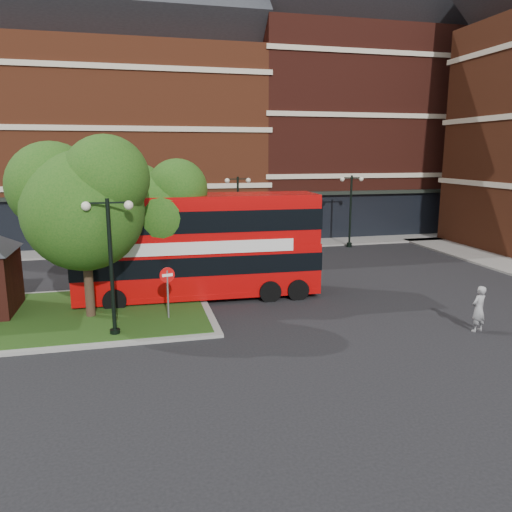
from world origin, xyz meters
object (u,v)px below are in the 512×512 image
object	(u,v)px
car_silver	(143,242)
car_white	(248,237)
woman	(479,309)
bus	(198,239)

from	to	relation	value
car_silver	car_white	size ratio (longest dim) A/B	0.91
woman	car_white	world-z (taller)	woman
bus	car_white	distance (m)	12.69
car_silver	bus	bearing A→B (deg)	-170.43
bus	car_silver	bearing A→B (deg)	102.85
bus	woman	bearing A→B (deg)	-34.01
bus	car_silver	size ratio (longest dim) A/B	2.71
woman	car_white	distance (m)	18.93
bus	car_silver	distance (m)	11.92
bus	woman	xyz separation A→B (m)	(9.48, -6.83, -1.84)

